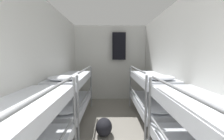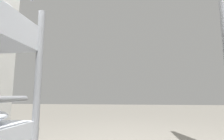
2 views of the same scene
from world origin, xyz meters
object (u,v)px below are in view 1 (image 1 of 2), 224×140
bunk_stack_left_far (72,92)px  bunk_stack_right_far (150,91)px  duffel_bag (104,127)px  hanging_coat (119,46)px

bunk_stack_left_far → bunk_stack_right_far: same height
bunk_stack_left_far → bunk_stack_right_far: 1.77m
duffel_bag → hanging_coat: 2.85m
hanging_coat → bunk_stack_right_far: bearing=-70.5°
bunk_stack_left_far → duffel_bag: bunk_stack_left_far is taller
bunk_stack_left_far → bunk_stack_right_far: size_ratio=1.00×
bunk_stack_right_far → hanging_coat: 2.12m
bunk_stack_left_far → duffel_bag: size_ratio=4.23×
duffel_bag → hanging_coat: (0.43, 2.27, 1.67)m
duffel_bag → hanging_coat: hanging_coat is taller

